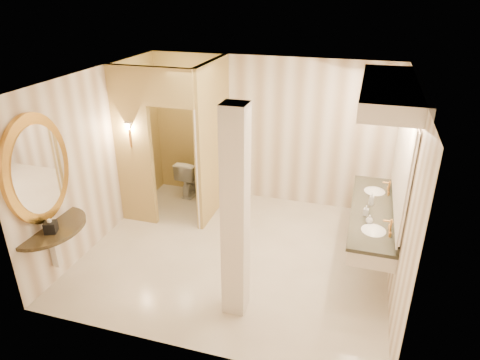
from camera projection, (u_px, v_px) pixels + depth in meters
The scene contains 16 objects.
floor at pixel (237, 253), 6.66m from camera, with size 4.50×4.50×0.00m, color silver.
ceiling at pixel (236, 79), 5.53m from camera, with size 4.50×4.50×0.00m, color white.
wall_back at pixel (268, 131), 7.84m from camera, with size 4.50×0.02×2.70m, color white.
wall_front at pixel (179, 250), 4.36m from camera, with size 4.50×0.02×2.70m, color white.
wall_left at pixel (99, 157), 6.68m from camera, with size 0.02×4.00×2.70m, color white.
wall_right at pixel (403, 194), 5.51m from camera, with size 0.02×4.00×2.70m, color white.
toilet_closet at pixel (190, 142), 7.22m from camera, with size 1.50×1.55×2.70m.
wall_sconce at pixel (129, 127), 6.81m from camera, with size 0.14×0.14×0.42m.
vanity at pixel (384, 161), 5.81m from camera, with size 0.75×2.44×2.09m.
console_shelf at pixel (42, 194), 5.50m from camera, with size 1.12×1.12×2.01m.
pillar at pixel (235, 216), 4.98m from camera, with size 0.29×0.29×2.70m, color silver.
tissue_box at pixel (51, 227), 5.54m from camera, with size 0.15×0.15×0.15m, color black.
toilet at pixel (191, 176), 8.41m from camera, with size 0.41×0.71×0.73m, color white.
soap_bottle_a at pixel (366, 210), 5.95m from camera, with size 0.07×0.07×0.15m, color beige.
soap_bottle_b at pixel (369, 219), 5.75m from camera, with size 0.10×0.10×0.12m, color silver.
soap_bottle_c at pixel (372, 199), 6.21m from camera, with size 0.08×0.08×0.20m, color #C6B28C.
Camera 1 is at (1.65, -5.32, 3.83)m, focal length 32.00 mm.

